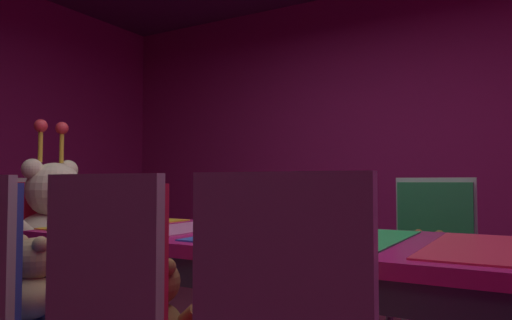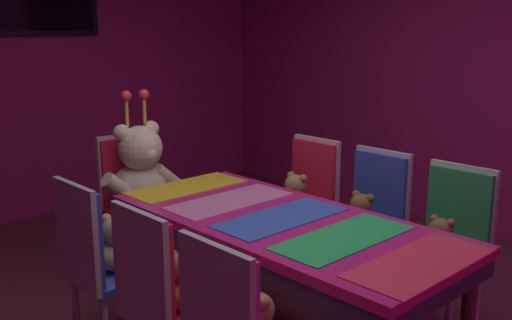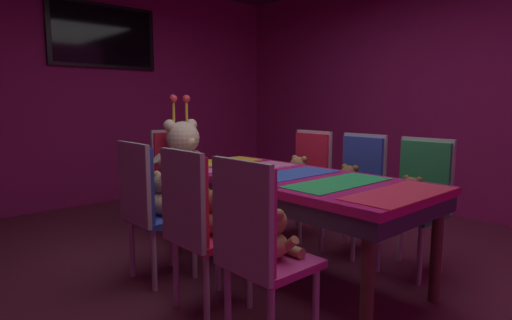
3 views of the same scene
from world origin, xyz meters
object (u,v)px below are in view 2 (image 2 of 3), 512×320
(teddy_right_0, at_px, (439,244))
(throne_chair, at_px, (130,188))
(king_teddy_bear, at_px, (142,174))
(chair_right_0, at_px, (453,233))
(chair_left_2, at_px, (92,253))
(chair_right_2, at_px, (308,193))
(chair_left_1, at_px, (157,290))
(teddy_left_2, at_px, (117,247))
(chair_right_1, at_px, (374,211))
(teddy_left_1, at_px, (183,284))
(teddy_right_2, at_px, (294,198))
(banquet_table, at_px, (281,233))
(teddy_right_1, at_px, (360,218))

(teddy_right_0, relative_size, throne_chair, 0.28)
(king_teddy_bear, bearing_deg, chair_right_0, 22.93)
(chair_left_2, height_order, chair_right_2, same)
(chair_left_1, relative_size, throne_chair, 1.00)
(teddy_left_2, bearing_deg, chair_right_1, -21.08)
(teddy_left_1, height_order, throne_chair, throne_chair)
(chair_left_2, distance_m, king_teddy_bear, 1.15)
(chair_left_1, xyz_separation_m, chair_left_2, (0.00, 0.60, 0.00))
(chair_left_1, distance_m, teddy_right_2, 1.62)
(teddy_left_2, height_order, chair_right_0, chair_right_0)
(chair_left_1, bearing_deg, banquet_table, 1.58)
(chair_right_2, xyz_separation_m, teddy_right_2, (-0.15, 0.00, -0.01))
(chair_right_2, bearing_deg, banquet_table, 33.29)
(chair_left_1, distance_m, teddy_left_1, 0.14)
(teddy_left_2, distance_m, chair_right_0, 1.88)
(banquet_table, xyz_separation_m, teddy_right_1, (0.70, -0.01, -0.07))
(chair_left_1, relative_size, teddy_left_2, 3.01)
(teddy_left_1, xyz_separation_m, chair_left_2, (-0.14, 0.60, 0.02))
(teddy_right_0, height_order, throne_chair, throne_chair)
(teddy_right_0, bearing_deg, king_teddy_bear, -70.73)
(chair_left_1, height_order, chair_left_2, same)
(teddy_left_2, bearing_deg, teddy_right_0, -40.09)
(chair_left_2, bearing_deg, teddy_left_1, -76.73)
(chair_left_1, bearing_deg, chair_left_2, 89.77)
(chair_left_1, xyz_separation_m, teddy_right_0, (1.50, -0.54, -0.02))
(teddy_left_1, height_order, teddy_right_0, teddy_left_1)
(chair_left_2, bearing_deg, teddy_right_0, -37.23)
(teddy_right_1, relative_size, throne_chair, 0.31)
(chair_right_2, distance_m, teddy_right_2, 0.15)
(teddy_right_0, bearing_deg, teddy_left_2, -40.09)
(chair_left_1, height_order, teddy_right_1, chair_left_1)
(chair_left_2, bearing_deg, chair_right_2, -0.78)
(banquet_table, height_order, chair_right_2, chair_right_2)
(chair_left_1, bearing_deg, teddy_right_1, 0.56)
(chair_left_2, bearing_deg, teddy_right_2, -0.86)
(chair_right_2, relative_size, king_teddy_bear, 1.14)
(banquet_table, height_order, teddy_right_1, same)
(chair_right_1, xyz_separation_m, king_teddy_bear, (-0.84, 1.38, 0.14))
(banquet_table, bearing_deg, teddy_right_2, 38.43)
(teddy_right_1, height_order, chair_right_2, chair_right_2)
(teddy_right_2, bearing_deg, teddy_right_1, 89.95)
(chair_right_0, bearing_deg, teddy_left_1, -19.81)
(chair_right_2, height_order, throne_chair, same)
(chair_left_2, distance_m, chair_right_0, 1.99)
(chair_left_1, distance_m, teddy_right_1, 1.52)
(chair_left_1, xyz_separation_m, chair_right_1, (1.66, 0.01, 0.00))
(banquet_table, bearing_deg, chair_right_2, 33.29)
(banquet_table, xyz_separation_m, chair_right_2, (0.84, 0.55, -0.06))
(chair_right_0, distance_m, teddy_right_1, 0.57)
(king_teddy_bear, bearing_deg, chair_right_1, 31.25)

